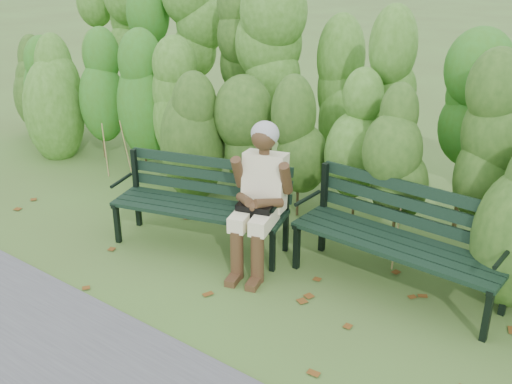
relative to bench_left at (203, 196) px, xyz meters
The scene contains 6 objects.
ground 0.94m from the bench_left, 30.31° to the right, with size 80.00×80.00×0.00m, color #455627.
hedge_band 1.78m from the bench_left, 64.81° to the left, with size 11.04×1.67×2.42m.
leaf_litter 1.05m from the bench_left, 14.48° to the right, with size 5.94×1.94×0.01m.
bench_left is the anchor object (origin of this frame).
bench_right 1.96m from the bench_left, 12.10° to the left, with size 1.86×0.66×0.92m.
seated_woman 0.72m from the bench_left, ahead, with size 0.60×0.87×1.36m.
Camera 1 is at (2.93, -3.62, 2.89)m, focal length 42.00 mm.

